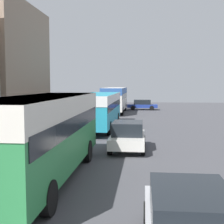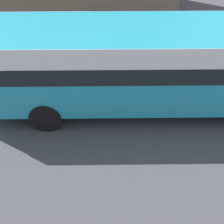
{
  "view_description": "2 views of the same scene",
  "coord_description": "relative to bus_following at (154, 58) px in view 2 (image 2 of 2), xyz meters",
  "views": [
    {
      "loc": [
        1.95,
        -2.77,
        3.6
      ],
      "look_at": [
        -0.68,
        23.19,
        1.28
      ],
      "focal_mm": 50.0,
      "sensor_mm": 36.0,
      "label": 1
    },
    {
      "loc": [
        6.92,
        20.9,
        6.65
      ],
      "look_at": [
        0.38,
        20.98,
        1.35
      ],
      "focal_mm": 50.0,
      "sensor_mm": 36.0,
      "label": 2
    }
  ],
  "objects": [
    {
      "name": "bus_following",
      "position": [
        0.0,
        0.0,
        0.0
      ],
      "size": [
        2.65,
        10.87,
        2.84
      ],
      "color": "teal",
      "rests_on": "ground_plane"
    }
  ]
}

